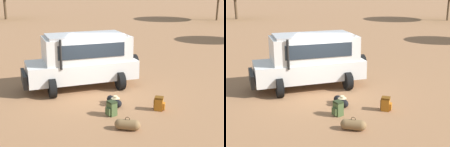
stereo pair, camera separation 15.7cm
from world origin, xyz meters
The scene contains 6 objects.
ground_plane centered at (0.00, 0.00, 0.00)m, with size 320.00×320.00×0.00m, color #936642.
safari_vehicle centered at (-0.61, 0.90, 1.29)m, with size 5.43×3.70×2.44m.
backpack_beside_front_wheel centered at (0.66, -2.43, 0.26)m, with size 0.44×0.43×0.55m.
backpack_cluster_center centered at (2.45, -1.93, 0.25)m, with size 0.45×0.38×0.52m.
duffel_bag_low_black_case centered at (0.76, -1.42, 0.16)m, with size 0.59×0.83×0.40m.
duffel_bag_soft_canvas centered at (1.18, -3.59, 0.18)m, with size 0.85×0.44×0.45m.
Camera 1 is at (0.67, -12.86, 4.56)m, focal length 50.00 mm.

